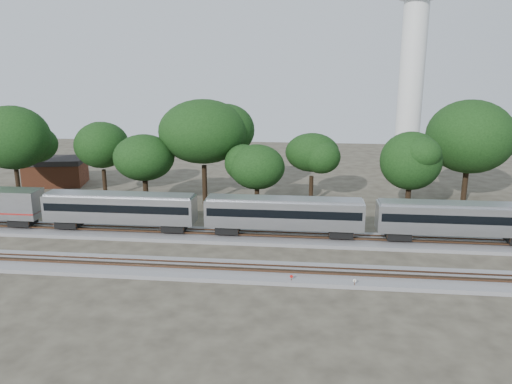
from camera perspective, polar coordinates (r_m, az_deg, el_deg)
ground at (r=52.48m, az=0.10°, el=-7.58°), size 160.00×160.00×0.00m
track_far at (r=57.99m, az=0.74°, el=-5.19°), size 160.00×5.00×0.73m
track_near at (r=48.73m, az=-0.40°, el=-9.11°), size 160.00×5.00×0.73m
train at (r=59.22m, az=22.39°, el=-2.76°), size 131.79×3.21×4.74m
switch_stand_red at (r=46.54m, az=4.06°, el=-9.81°), size 0.29×0.07×0.92m
switch_stand_white at (r=46.31m, az=11.19°, el=-10.14°), size 0.31×0.08×0.98m
switch_lever at (r=47.25m, az=6.88°, el=-10.08°), size 0.53×0.36×0.30m
brick_building at (r=89.98m, az=-21.90°, el=2.22°), size 10.49×8.34×4.50m
tree_0 at (r=78.74m, az=-26.08°, el=5.59°), size 9.74×9.74×13.73m
tree_1 at (r=77.44m, az=-17.21°, el=5.14°), size 8.19×8.19×11.55m
tree_2 at (r=70.57m, az=-12.70°, el=3.85°), size 7.29×7.29×10.27m
tree_3 at (r=70.84m, az=-6.04°, el=6.88°), size 10.66×10.66×15.02m
tree_4 at (r=65.88m, az=0.11°, el=2.86°), size 6.59×6.59×9.30m
tree_5 at (r=71.66m, az=6.43°, el=4.50°), size 7.57×7.57×10.68m
tree_6 at (r=67.79m, az=17.27°, el=3.40°), size 7.61×7.61×10.73m
tree_7 at (r=77.12m, az=23.25°, el=5.83°), size 9.88×9.88×13.92m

